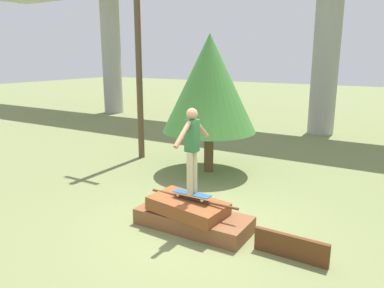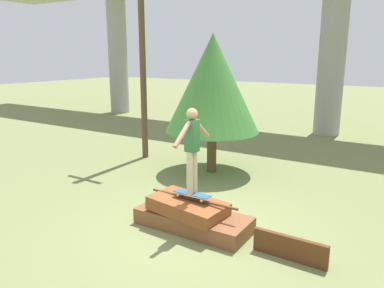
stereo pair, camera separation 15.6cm
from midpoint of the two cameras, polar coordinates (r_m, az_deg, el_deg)
ground_plane at (r=7.63m, az=0.75°, el=-12.63°), size 80.00×80.00×0.00m
scrap_pile at (r=7.52m, az=0.51°, el=-10.85°), size 2.30×1.00×0.64m
scrap_plank_loose at (r=6.70m, az=15.33°, el=-15.04°), size 1.27×0.11×0.41m
skateboard at (r=7.35m, az=0.61°, el=-7.63°), size 0.78×0.21×0.09m
skater at (r=7.06m, az=0.63°, el=-0.14°), size 0.22×1.19×1.67m
utility_pole at (r=12.31m, az=-7.24°, el=15.18°), size 1.30×0.20×7.27m
tree_behind_left at (r=10.64m, az=3.57°, el=9.16°), size 2.68×2.68×3.95m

